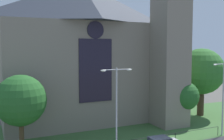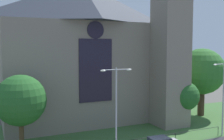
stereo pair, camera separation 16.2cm
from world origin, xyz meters
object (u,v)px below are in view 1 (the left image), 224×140
object	(u,v)px
church_building	(87,50)
tree_left_near	(21,100)
tree_right_near	(185,96)
tree_right_far	(201,72)
streetlamp_far	(223,90)
streetlamp_near	(117,100)

from	to	relation	value
church_building	tree_left_near	world-z (taller)	church_building
tree_right_near	tree_right_far	size ratio (longest dim) A/B	0.57
tree_right_near	streetlamp_far	world-z (taller)	streetlamp_far
tree_right_near	streetlamp_far	xyz separation A→B (m)	(1.37, -5.37, 1.58)
tree_right_far	tree_left_near	xyz separation A→B (m)	(-27.26, -3.66, -1.72)
church_building	streetlamp_near	bearing A→B (deg)	-97.32
tree_right_far	streetlamp_near	xyz separation A→B (m)	(-18.78, -8.83, -1.42)
church_building	tree_right_far	bearing A→B (deg)	-15.94
streetlamp_far	church_building	bearing A→B (deg)	132.14
church_building	tree_left_near	distance (m)	14.28
church_building	tree_left_near	bearing A→B (deg)	-140.22
tree_right_near	tree_left_near	world-z (taller)	tree_left_near
church_building	streetlamp_near	size ratio (longest dim) A/B	3.01
church_building	tree_right_near	xyz separation A→B (m)	(11.03, -8.33, -6.28)
tree_right_near	streetlamp_far	bearing A→B (deg)	-75.69
tree_right_near	tree_left_near	bearing A→B (deg)	-179.47
tree_left_near	streetlamp_far	distance (m)	23.22
tree_right_near	streetlamp_far	distance (m)	5.76
tree_right_far	streetlamp_far	distance (m)	10.06
tree_right_far	streetlamp_far	xyz separation A→B (m)	(-4.63, -8.83, -1.30)
church_building	streetlamp_near	xyz separation A→B (m)	(-1.76, -13.70, -4.82)
tree_right_near	streetlamp_far	size ratio (longest dim) A/B	0.68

